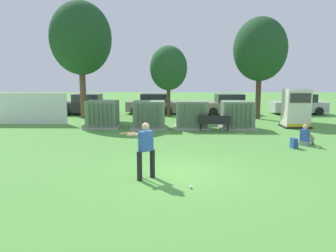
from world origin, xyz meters
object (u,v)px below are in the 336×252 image
transformer_east (237,115)px  batter (145,147)px  transformer_mid_west (149,115)px  transformer_west (103,115)px  transformer_mid_east (192,115)px  parked_car_left_of_center (153,104)px  generator_enclosure (296,108)px  parked_car_rightmost (299,105)px  park_bench (214,122)px  seated_spectator (306,137)px  backpack (294,143)px  sports_ball (191,187)px  parked_car_right_of_center (228,105)px  parked_car_leftmost (86,105)px

transformer_east → batter: (-4.62, -9.41, 0.19)m
transformer_mid_west → transformer_east: (5.16, 0.01, 0.00)m
transformer_mid_west → transformer_west: bearing=174.8°
transformer_mid_east → parked_car_left_of_center: 7.82m
generator_enclosure → parked_car_rightmost: generator_enclosure is taller
generator_enclosure → park_bench: (-5.09, -1.57, -0.60)m
transformer_mid_west → batter: size_ratio=1.21×
seated_spectator → park_bench: bearing=136.0°
batter → backpack: size_ratio=3.95×
parked_car_left_of_center → transformer_mid_east: bearing=-69.9°
transformer_mid_east → park_bench: size_ratio=1.14×
transformer_mid_west → sports_ball: 10.49m
transformer_mid_west → parked_car_left_of_center: 7.43m
transformer_mid_west → backpack: 8.42m
sports_ball → seated_spectator: bearing=46.3°
backpack → parked_car_right_of_center: 12.12m
transformer_west → parked_car_rightmost: 15.96m
seated_spectator → parked_car_rightmost: size_ratio=0.23×
generator_enclosure → sports_ball: (-6.89, -10.88, -1.09)m
transformer_west → parked_car_right_of_center: same height
parked_car_rightmost → transformer_east: bearing=-131.2°
sports_ball → parked_car_right_of_center: size_ratio=0.02×
seated_spectator → backpack: bearing=-141.2°
backpack → parked_car_left_of_center: bearing=118.5°
parked_car_leftmost → batter: bearing=-69.5°
transformer_mid_east → generator_enclosure: (6.30, 0.50, 0.35)m
seated_spectator → parked_car_leftmost: bearing=138.8°
park_bench → parked_car_leftmost: parked_car_leftmost is taller
seated_spectator → parked_car_leftmost: parked_car_leftmost is taller
batter → parked_car_rightmost: (10.98, 16.68, -0.22)m
transformer_east → seated_spectator: bearing=-64.0°
backpack → parked_car_leftmost: size_ratio=0.10×
generator_enclosure → parked_car_right_of_center: size_ratio=0.53×
seated_spectator → transformer_east: bearing=116.0°
batter → transformer_west: bearing=109.2°
transformer_west → parked_car_right_of_center: bearing=37.9°
transformer_mid_west → parked_car_right_of_center: bearing=50.3°
transformer_east → backpack: transformer_east is taller
parked_car_right_of_center → parked_car_rightmost: same height
generator_enclosure → batter: (-8.25, -9.99, -0.16)m
park_bench → transformer_mid_west: bearing=165.1°
seated_spectator → parked_car_right_of_center: bearing=98.0°
park_bench → sports_ball: park_bench is taller
transformer_mid_east → sports_ball: transformer_mid_east is taller
transformer_mid_east → parked_car_right_of_center: same height
backpack → generator_enclosure: bearing=69.5°
seated_spectator → parked_car_right_of_center: 11.60m
batter → parked_car_leftmost: 17.24m
park_bench → seated_spectator: seated_spectator is taller
transformer_east → parked_car_left_of_center: bearing=125.8°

